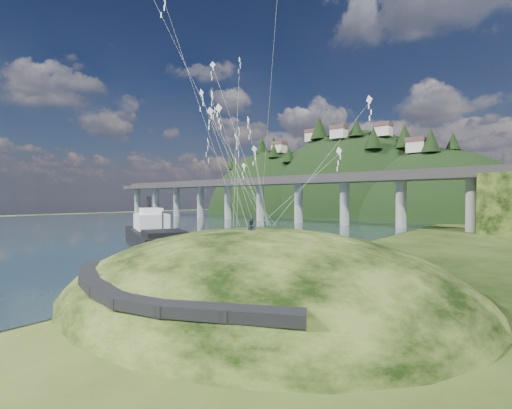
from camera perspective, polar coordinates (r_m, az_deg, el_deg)
The scene contains 10 objects.
ground at distance 34.61m, azimuth -11.78°, elevation -11.73°, with size 320.00×320.00×0.00m, color black.
water at distance 111.14m, azimuth -22.78°, elevation -3.00°, with size 240.00×240.00×0.00m, color #29414C.
grass_hill at distance 30.84m, azimuth 0.98°, elevation -16.19°, with size 36.00×32.00×13.00m.
footpath at distance 22.75m, azimuth -19.59°, elevation -13.12°, with size 22.29×5.84×0.83m.
bridge at distance 105.30m, azimuth 9.66°, elevation 2.12°, with size 160.00×11.00×15.00m.
far_ridge at distance 160.05m, azimuth 13.74°, elevation -4.42°, with size 153.00×70.00×94.50m.
work_barge at distance 55.05m, azimuth -16.62°, elevation -4.90°, with size 23.30×14.80×7.95m.
wooden_dock at distance 45.46m, azimuth -9.76°, elevation -8.07°, with size 14.55×5.78×1.03m.
kite_flyers at distance 29.98m, azimuth -0.72°, elevation -2.35°, with size 2.97×3.21×1.93m.
kite_swarm at distance 33.35m, azimuth -2.40°, elevation 17.10°, with size 18.72×16.62×17.19m.
Camera 1 is at (26.48, -20.94, 7.61)m, focal length 24.00 mm.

